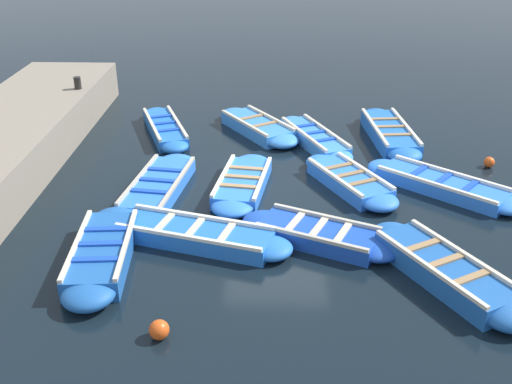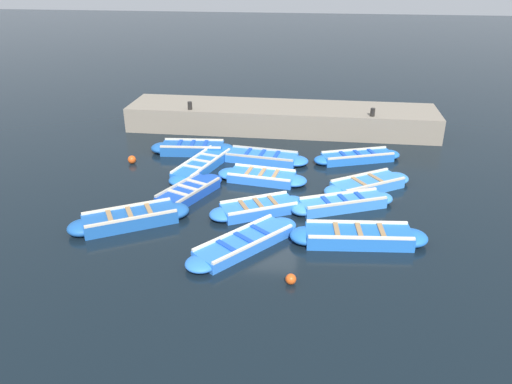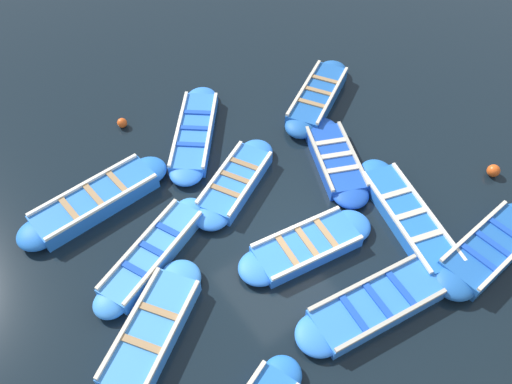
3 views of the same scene
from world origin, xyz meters
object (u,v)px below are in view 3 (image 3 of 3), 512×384
object	(u,v)px
boat_drifting	(235,182)
buoy_yellow_far	(493,171)
boat_outer_right	(318,97)
boat_mid_row	(376,304)
boat_bow_out	(195,132)
boat_far_corner	(489,249)
boat_centre	(96,201)
buoy_orange_near	(122,123)
boat_stern_in	(153,253)
boat_alongside	(409,219)
boat_outer_left	(152,331)
boat_broadside	(335,160)
boat_tucked	(306,246)

from	to	relation	value
boat_drifting	buoy_yellow_far	distance (m)	6.44
boat_outer_right	boat_mid_row	distance (m)	6.54
boat_bow_out	buoy_yellow_far	distance (m)	7.69
boat_outer_right	boat_far_corner	size ratio (longest dim) A/B	1.02
boat_centre	buoy_orange_near	size ratio (longest dim) A/B	14.49
boat_stern_in	boat_far_corner	xyz separation A→B (m)	(-4.24, -5.97, 0.02)
boat_stern_in	boat_alongside	bearing A→B (deg)	-116.73
boat_stern_in	buoy_yellow_far	world-z (taller)	boat_stern_in
boat_outer_left	boat_alongside	bearing A→B (deg)	-99.73
boat_centre	boat_broadside	world-z (taller)	boat_centre
boat_stern_in	buoy_orange_near	world-z (taller)	boat_stern_in
boat_far_corner	buoy_orange_near	world-z (taller)	boat_far_corner
boat_bow_out	buoy_yellow_far	size ratio (longest dim) A/B	11.01
boat_outer_left	buoy_yellow_far	size ratio (longest dim) A/B	10.53
boat_outer_left	boat_far_corner	world-z (taller)	boat_far_corner
boat_bow_out	boat_outer_right	bearing A→B (deg)	-103.35
boat_stern_in	boat_far_corner	size ratio (longest dim) A/B	1.00
boat_centre	boat_tucked	bearing A→B (deg)	-140.61
boat_drifting	buoy_yellow_far	xyz separation A→B (m)	(-3.49, -5.41, -0.01)
boat_alongside	boat_broadside	world-z (taller)	boat_alongside
buoy_yellow_far	buoy_orange_near	bearing A→B (deg)	43.18
boat_drifting	boat_centre	bearing A→B (deg)	64.57
boat_outer_left	boat_mid_row	size ratio (longest dim) A/B	0.88
boat_outer_right	boat_outer_left	xyz separation A→B (m)	(-3.49, 7.24, -0.03)
buoy_orange_near	boat_mid_row	bearing A→B (deg)	-168.14
boat_outer_left	buoy_yellow_far	world-z (taller)	boat_outer_left
buoy_yellow_far	boat_drifting	bearing A→B (deg)	57.20
boat_far_corner	buoy_orange_near	distance (m)	9.69
boat_far_corner	boat_centre	bearing A→B (deg)	45.10
boat_outer_right	buoy_orange_near	bearing A→B (deg)	64.62
boat_far_corner	boat_mid_row	world-z (taller)	boat_far_corner
boat_mid_row	buoy_orange_near	distance (m)	8.18
boat_tucked	boat_far_corner	distance (m)	3.98
boat_stern_in	boat_outer_right	distance (m)	6.64
boat_stern_in	boat_tucked	world-z (taller)	boat_stern_in
boat_far_corner	boat_centre	xyz separation A→B (m)	(6.33, 6.35, -0.00)
boat_tucked	boat_broadside	distance (m)	2.79
boat_drifting	boat_alongside	size ratio (longest dim) A/B	0.80
buoy_yellow_far	boat_centre	bearing A→B (deg)	59.72
boat_bow_out	boat_centre	bearing A→B (deg)	102.16
boat_outer_right	boat_tucked	bearing A→B (deg)	136.56
buoy_yellow_far	boat_broadside	bearing A→B (deg)	48.33
boat_tucked	buoy_yellow_far	bearing A→B (deg)	-101.03
boat_outer_right	boat_centre	world-z (taller)	boat_outer_right
boat_broadside	boat_mid_row	bearing A→B (deg)	149.60
boat_outer_left	boat_broadside	xyz separation A→B (m)	(1.36, -6.00, -0.01)
boat_alongside	boat_far_corner	bearing A→B (deg)	-154.64
boat_tucked	boat_outer_right	size ratio (longest dim) A/B	0.95
boat_broadside	buoy_orange_near	distance (m)	5.85
boat_far_corner	boat_outer_left	bearing A→B (deg)	68.77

